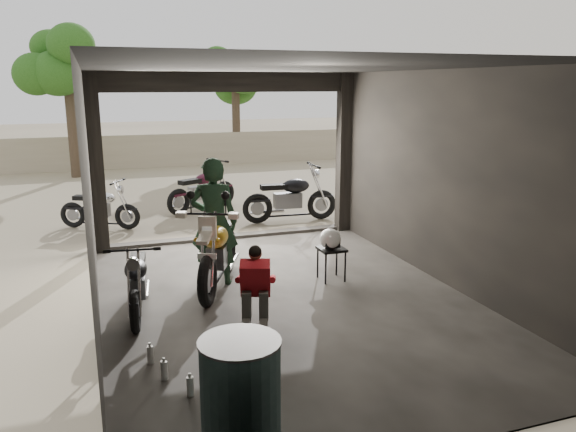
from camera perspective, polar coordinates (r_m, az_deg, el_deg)
ground at (r=7.96m, az=-0.05°, el=-8.77°), size 80.00×80.00×0.00m
garage at (r=8.08m, az=-1.32°, el=1.05°), size 7.00×7.13×3.20m
boundary_wall at (r=21.25m, az=-12.62°, el=6.53°), size 18.00×0.30×1.20m
tree_left at (r=19.50m, az=-21.69°, el=15.33°), size 2.20×2.20×5.60m
tree_right at (r=21.62m, az=-5.40°, el=14.76°), size 2.20×2.20×5.00m
main_bike at (r=8.38m, az=-7.12°, el=-3.01°), size 1.54×2.12×1.31m
left_bike at (r=7.69m, az=-15.10°, el=-5.96°), size 0.83×1.60×1.03m
outside_bike_a at (r=12.42m, az=-18.64°, el=1.12°), size 1.65×1.26×1.04m
outside_bike_b at (r=13.60m, az=-8.75°, el=3.01°), size 1.89×1.48×1.19m
outside_bike_c at (r=12.37m, az=0.21°, el=2.30°), size 1.90×0.87×1.26m
rider at (r=8.46m, az=-7.53°, el=-0.62°), size 0.83×0.69×1.95m
mechanic at (r=7.05m, az=-3.37°, el=-7.49°), size 0.69×0.81×0.98m
stool at (r=8.67m, az=4.44°, el=-3.71°), size 0.39×0.39×0.54m
helmet at (r=8.56m, az=4.30°, el=-2.32°), size 0.36×0.37×0.31m
oil_drum at (r=4.79m, az=-4.83°, el=-18.06°), size 0.86×0.86×1.01m
sign_post at (r=11.75m, az=13.08°, el=6.95°), size 0.86×0.08×2.58m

